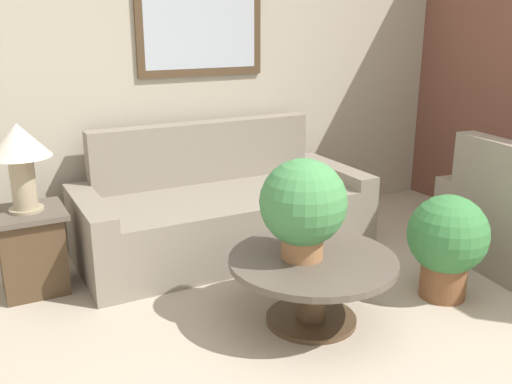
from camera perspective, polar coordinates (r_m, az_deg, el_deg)
The scene contains 7 objects.
wall_back at distance 4.84m, azimuth -4.54°, elevation 11.63°, with size 6.56×0.09×2.60m.
couch_main at distance 4.46m, azimuth -3.40°, elevation -2.08°, with size 2.22×0.96×0.96m.
coffee_table at distance 3.43m, azimuth 5.67°, elevation -8.29°, with size 1.00×1.00×0.42m.
side_table at distance 4.09m, azimuth -21.52°, elevation -5.39°, with size 0.47×0.47×0.56m.
table_lamp at distance 3.90m, azimuth -22.60°, elevation 3.89°, with size 0.40×0.40×0.57m.
potted_plant_on_table at distance 3.26m, azimuth 4.74°, elevation -1.32°, with size 0.51×0.51×0.59m.
potted_plant_floor at distance 3.87m, azimuth 18.57°, elevation -4.64°, with size 0.52×0.52×0.69m.
Camera 1 is at (-1.90, -1.61, 1.77)m, focal length 40.00 mm.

